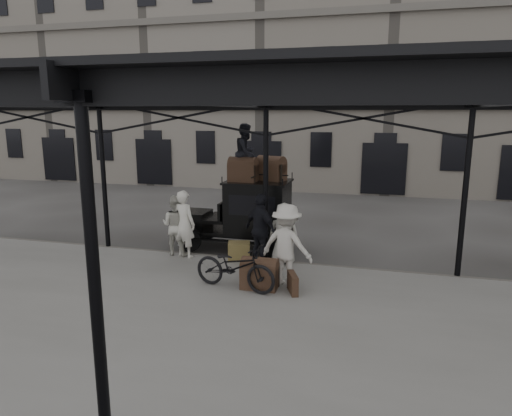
# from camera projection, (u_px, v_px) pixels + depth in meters

# --- Properties ---
(ground) EXTENTS (120.00, 120.00, 0.00)m
(ground) POSITION_uv_depth(u_px,v_px,m) (245.00, 291.00, 10.94)
(ground) COLOR #383533
(ground) RESTS_ON ground
(platform) EXTENTS (28.00, 8.00, 0.15)m
(platform) POSITION_uv_depth(u_px,v_px,m) (217.00, 325.00, 9.03)
(platform) COLOR slate
(platform) RESTS_ON ground
(canopy) EXTENTS (22.50, 9.00, 4.74)m
(canopy) POSITION_uv_depth(u_px,v_px,m) (218.00, 90.00, 8.37)
(canopy) COLOR black
(canopy) RESTS_ON ground
(building_frontage) EXTENTS (64.00, 8.00, 14.00)m
(building_frontage) POSITION_uv_depth(u_px,v_px,m) (332.00, 63.00, 26.51)
(building_frontage) COLOR slate
(building_frontage) RESTS_ON ground
(taxi) EXTENTS (3.65, 1.55, 2.18)m
(taxi) POSITION_uv_depth(u_px,v_px,m) (248.00, 212.00, 14.01)
(taxi) COLOR black
(taxi) RESTS_ON ground
(porter_left) EXTENTS (0.80, 0.64, 1.93)m
(porter_left) POSITION_uv_depth(u_px,v_px,m) (184.00, 224.00, 12.86)
(porter_left) COLOR silver
(porter_left) RESTS_ON platform
(porter_midleft) EXTENTS (0.88, 0.70, 1.74)m
(porter_midleft) POSITION_uv_depth(u_px,v_px,m) (176.00, 225.00, 13.09)
(porter_midleft) COLOR beige
(porter_midleft) RESTS_ON platform
(porter_centre) EXTENTS (0.90, 0.66, 1.68)m
(porter_centre) POSITION_uv_depth(u_px,v_px,m) (284.00, 234.00, 12.30)
(porter_centre) COLOR #BCB8AC
(porter_centre) RESTS_ON platform
(porter_official) EXTENTS (1.21, 1.04, 1.95)m
(porter_official) POSITION_uv_depth(u_px,v_px,m) (261.00, 230.00, 12.18)
(porter_official) COLOR black
(porter_official) RESTS_ON platform
(porter_right) EXTENTS (1.40, 1.01, 1.96)m
(porter_right) POSITION_uv_depth(u_px,v_px,m) (287.00, 245.00, 10.75)
(porter_right) COLOR beige
(porter_right) RESTS_ON platform
(bicycle) EXTENTS (2.17, 1.13, 1.08)m
(bicycle) POSITION_uv_depth(u_px,v_px,m) (235.00, 267.00, 10.56)
(bicycle) COLOR black
(bicycle) RESTS_ON platform
(porter_roof) EXTENTS (0.80, 0.94, 1.70)m
(porter_roof) POSITION_uv_depth(u_px,v_px,m) (246.00, 152.00, 13.55)
(porter_roof) COLOR black
(porter_roof) RESTS_ON taxi
(steamer_trunk_roof_near) EXTENTS (0.85, 0.55, 0.61)m
(steamer_trunk_roof_near) POSITION_uv_depth(u_px,v_px,m) (243.00, 171.00, 13.53)
(steamer_trunk_roof_near) COLOR #3F281D
(steamer_trunk_roof_near) RESTS_ON taxi
(steamer_trunk_roof_far) EXTENTS (0.97, 0.77, 0.62)m
(steamer_trunk_roof_far) POSITION_uv_depth(u_px,v_px,m) (271.00, 170.00, 13.76)
(steamer_trunk_roof_far) COLOR #3F281D
(steamer_trunk_roof_far) RESTS_ON taxi
(steamer_trunk_platform) EXTENTS (0.85, 0.52, 0.62)m
(steamer_trunk_platform) POSITION_uv_depth(u_px,v_px,m) (260.00, 275.00, 10.66)
(steamer_trunk_platform) COLOR #3F281D
(steamer_trunk_platform) RESTS_ON platform
(wicker_hamper) EXTENTS (0.70, 0.59, 0.50)m
(wicker_hamper) POSITION_uv_depth(u_px,v_px,m) (239.00, 251.00, 12.74)
(wicker_hamper) COLOR olive
(wicker_hamper) RESTS_ON platform
(suitcase_upright) EXTENTS (0.36, 0.61, 0.45)m
(suitcase_upright) POSITION_uv_depth(u_px,v_px,m) (293.00, 283.00, 10.40)
(suitcase_upright) COLOR #3F281D
(suitcase_upright) RESTS_ON platform
(suitcase_flat) EXTENTS (0.59, 0.44, 0.40)m
(suitcase_flat) POSITION_uv_depth(u_px,v_px,m) (257.00, 278.00, 10.80)
(suitcase_flat) COLOR #3F281D
(suitcase_flat) RESTS_ON platform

